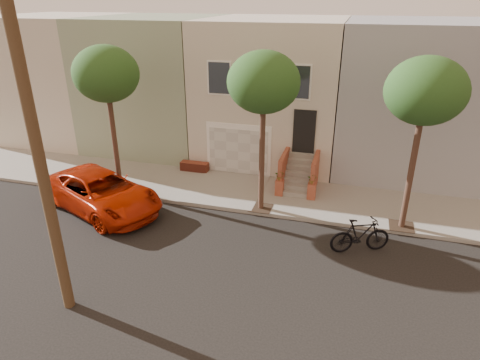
# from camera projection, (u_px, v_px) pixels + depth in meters

# --- Properties ---
(ground) EXTENTS (90.00, 90.00, 0.00)m
(ground) POSITION_uv_depth(u_px,v_px,m) (206.00, 260.00, 14.11)
(ground) COLOR black
(ground) RESTS_ON ground
(sidewalk) EXTENTS (40.00, 3.70, 0.15)m
(sidewalk) POSITION_uv_depth(u_px,v_px,m) (246.00, 192.00, 18.78)
(sidewalk) COLOR gray
(sidewalk) RESTS_ON ground
(house_row) EXTENTS (33.10, 11.70, 7.00)m
(house_row) POSITION_uv_depth(u_px,v_px,m) (275.00, 87.00, 22.47)
(house_row) COLOR beige
(house_row) RESTS_ON sidewalk
(tree_left) EXTENTS (2.70, 2.57, 6.30)m
(tree_left) POSITION_uv_depth(u_px,v_px,m) (106.00, 75.00, 16.77)
(tree_left) COLOR #2D2116
(tree_left) RESTS_ON sidewalk
(tree_mid) EXTENTS (2.70, 2.57, 6.30)m
(tree_mid) POSITION_uv_depth(u_px,v_px,m) (264.00, 83.00, 15.16)
(tree_mid) COLOR #2D2116
(tree_mid) RESTS_ON sidewalk
(tree_right) EXTENTS (2.70, 2.57, 6.30)m
(tree_right) POSITION_uv_depth(u_px,v_px,m) (426.00, 92.00, 13.79)
(tree_right) COLOR #2D2116
(tree_right) RESTS_ON sidewalk
(pickup_truck) EXTENTS (6.25, 4.64, 1.58)m
(pickup_truck) POSITION_uv_depth(u_px,v_px,m) (101.00, 192.00, 17.12)
(pickup_truck) COLOR #AD1D04
(pickup_truck) RESTS_ON ground
(motorcycle) EXTENTS (2.19, 1.39, 1.28)m
(motorcycle) POSITION_uv_depth(u_px,v_px,m) (360.00, 235.00, 14.33)
(motorcycle) COLOR black
(motorcycle) RESTS_ON ground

